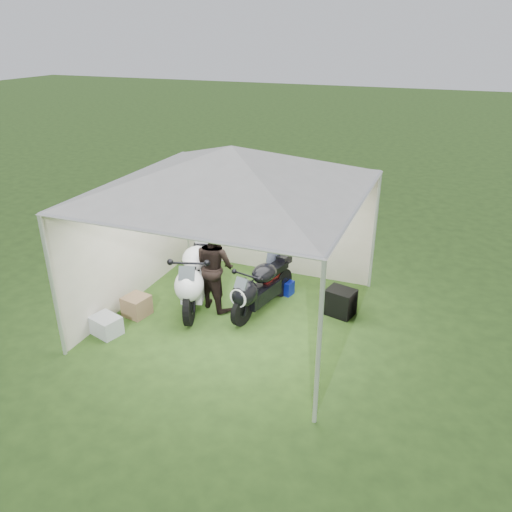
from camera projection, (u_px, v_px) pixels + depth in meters
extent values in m
plane|color=#294619|center=(235.00, 316.00, 8.78)|extent=(80.00, 80.00, 0.00)
cylinder|color=silver|center=(53.00, 289.00, 7.28)|extent=(0.06, 0.06, 2.30)
cylinder|color=silver|center=(319.00, 347.00, 5.94)|extent=(0.06, 0.06, 2.30)
cylinder|color=silver|center=(186.00, 206.00, 10.67)|extent=(0.06, 0.06, 2.30)
cylinder|color=silver|center=(374.00, 232.00, 9.33)|extent=(0.06, 0.06, 2.30)
cube|color=silver|center=(274.00, 218.00, 10.00)|extent=(4.00, 0.02, 2.30)
cube|color=silver|center=(132.00, 240.00, 8.97)|extent=(0.02, 4.00, 2.30)
cube|color=silver|center=(353.00, 276.00, 7.64)|extent=(0.02, 4.00, 2.30)
pyramid|color=silver|center=(232.00, 168.00, 7.68)|extent=(5.66, 5.66, 0.70)
cube|color=#99A5B7|center=(199.00, 176.00, 10.24)|extent=(0.22, 0.02, 0.28)
cube|color=#99A5B7|center=(214.00, 178.00, 10.13)|extent=(0.22, 0.02, 0.28)
cube|color=#99A5B7|center=(230.00, 180.00, 10.01)|extent=(0.22, 0.01, 0.28)
cube|color=#99A5B7|center=(246.00, 182.00, 9.89)|extent=(0.22, 0.01, 0.28)
cube|color=#99A5B7|center=(199.00, 190.00, 10.37)|extent=(0.22, 0.02, 0.28)
cube|color=#99A5B7|center=(214.00, 192.00, 10.25)|extent=(0.22, 0.01, 0.28)
cube|color=#99A5B7|center=(230.00, 194.00, 10.13)|extent=(0.22, 0.02, 0.28)
cube|color=#99A5B7|center=(246.00, 196.00, 10.02)|extent=(0.22, 0.01, 0.28)
cylinder|color=#D8590C|center=(284.00, 181.00, 9.58)|extent=(3.20, 0.02, 0.02)
cylinder|color=black|center=(189.00, 307.00, 8.43)|extent=(0.31, 0.66, 0.66)
cylinder|color=black|center=(203.00, 267.00, 9.82)|extent=(0.36, 0.68, 0.66)
cube|color=silver|center=(196.00, 283.00, 9.04)|extent=(0.68, 1.11, 0.33)
ellipsoid|color=silver|center=(189.00, 285.00, 8.38)|extent=(0.68, 0.78, 0.55)
ellipsoid|color=silver|center=(196.00, 258.00, 8.96)|extent=(0.67, 0.79, 0.39)
cube|color=black|center=(200.00, 251.00, 9.38)|extent=(0.48, 0.72, 0.15)
cube|color=silver|center=(203.00, 240.00, 9.68)|extent=(0.33, 0.39, 0.20)
cube|color=black|center=(199.00, 263.00, 9.36)|extent=(0.29, 0.61, 0.11)
cube|color=#3F474C|center=(187.00, 273.00, 8.14)|extent=(0.30, 0.23, 0.23)
cylinder|color=black|center=(242.00, 311.00, 8.42)|extent=(0.21, 0.55, 0.54)
cylinder|color=black|center=(281.00, 282.00, 9.37)|extent=(0.25, 0.56, 0.54)
cube|color=black|center=(261.00, 293.00, 8.83)|extent=(0.49, 0.90, 0.27)
ellipsoid|color=black|center=(245.00, 293.00, 8.37)|extent=(0.52, 0.62, 0.45)
ellipsoid|color=black|center=(264.00, 273.00, 8.75)|extent=(0.51, 0.63, 0.32)
cube|color=black|center=(275.00, 268.00, 9.04)|extent=(0.35, 0.58, 0.13)
cube|color=black|center=(284.00, 259.00, 9.24)|extent=(0.25, 0.31, 0.16)
cube|color=maroon|center=(272.00, 278.00, 9.04)|extent=(0.20, 0.50, 0.09)
cube|color=#3F474C|center=(241.00, 284.00, 8.19)|extent=(0.24, 0.18, 0.19)
cylinder|color=white|center=(238.00, 298.00, 8.22)|extent=(0.32, 0.09, 0.32)
cube|color=#1123D5|center=(284.00, 287.00, 9.49)|extent=(0.40, 0.30, 0.27)
imported|color=black|center=(215.00, 266.00, 8.78)|extent=(0.96, 0.87, 1.61)
imported|color=slate|center=(274.00, 251.00, 9.36)|extent=(0.50, 0.65, 1.61)
cube|color=black|center=(340.00, 302.00, 8.75)|extent=(0.56, 0.49, 0.48)
cube|color=#B3B7BC|center=(106.00, 325.00, 8.22)|extent=(0.55, 0.48, 0.31)
cube|color=#836546|center=(137.00, 306.00, 8.75)|extent=(0.47, 0.47, 0.36)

